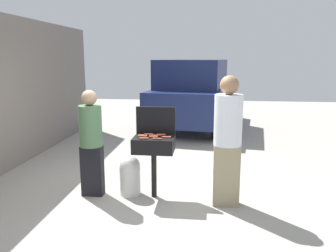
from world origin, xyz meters
TOP-DOWN VIEW (x-y plane):
  - ground_plane at (0.00, 0.00)m, footprint 24.00×24.00m
  - house_wall_side at (-2.74, 1.00)m, footprint 0.24×8.00m
  - bbq_grill at (0.25, -0.08)m, footprint 0.60×0.44m
  - grill_lid_open at (0.25, 0.14)m, footprint 0.60×0.05m
  - hot_dog_0 at (0.44, -0.11)m, footprint 0.13×0.03m
  - hot_dog_1 at (0.32, -0.22)m, footprint 0.13×0.03m
  - hot_dog_2 at (0.24, -0.03)m, footprint 0.13×0.03m
  - hot_dog_3 at (0.34, 0.04)m, footprint 0.13×0.03m
  - hot_dog_4 at (0.29, 0.00)m, footprint 0.13×0.03m
  - hot_dog_5 at (0.25, -0.10)m, footprint 0.13×0.03m
  - hot_dog_6 at (0.08, -0.02)m, footprint 0.13×0.04m
  - hot_dog_7 at (0.15, 0.06)m, footprint 0.13×0.03m
  - hot_dog_8 at (0.13, -0.22)m, footprint 0.13×0.03m
  - hot_dog_9 at (0.09, -0.09)m, footprint 0.13×0.03m
  - propane_tank at (-0.13, -0.03)m, footprint 0.32×0.32m
  - person_left at (-0.70, -0.11)m, footprint 0.34×0.34m
  - person_right at (1.31, -0.24)m, footprint 0.39×0.39m
  - parked_minivan at (0.60, 5.37)m, footprint 2.54×4.63m

SIDE VIEW (x-z plane):
  - ground_plane at x=0.00m, z-range 0.00..0.00m
  - propane_tank at x=-0.13m, z-range 0.01..0.63m
  - bbq_grill at x=0.25m, z-range 0.32..1.25m
  - person_left at x=-0.70m, z-range 0.07..1.68m
  - hot_dog_0 at x=0.44m, z-range 0.93..0.95m
  - hot_dog_1 at x=0.32m, z-range 0.93..0.95m
  - hot_dog_2 at x=0.24m, z-range 0.93..0.95m
  - hot_dog_3 at x=0.34m, z-range 0.93..0.95m
  - hot_dog_4 at x=0.29m, z-range 0.93..0.95m
  - hot_dog_5 at x=0.25m, z-range 0.93..0.95m
  - hot_dog_6 at x=0.08m, z-range 0.93..0.95m
  - hot_dog_7 at x=0.15m, z-range 0.93..0.95m
  - hot_dog_8 at x=0.13m, z-range 0.93..0.95m
  - hot_dog_9 at x=0.09m, z-range 0.93..0.95m
  - person_right at x=1.31m, z-range 0.08..1.92m
  - parked_minivan at x=0.60m, z-range 0.02..2.04m
  - grill_lid_open at x=0.25m, z-range 0.93..1.35m
  - house_wall_side at x=-2.74m, z-range 0.00..2.86m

